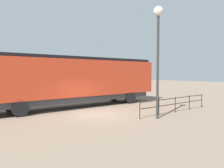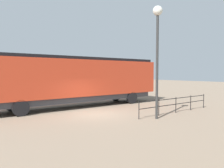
{
  "view_description": "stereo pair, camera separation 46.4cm",
  "coord_description": "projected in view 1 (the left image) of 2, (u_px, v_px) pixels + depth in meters",
  "views": [
    {
      "loc": [
        12.58,
        -8.7,
        2.91
      ],
      "look_at": [
        0.4,
        1.15,
        2.09
      ],
      "focal_mm": 35.25,
      "sensor_mm": 36.0,
      "label": 1
    },
    {
      "loc": [
        12.87,
        -8.33,
        2.91
      ],
      "look_at": [
        0.4,
        1.15,
        2.09
      ],
      "focal_mm": 35.25,
      "sensor_mm": 36.0,
      "label": 2
    }
  ],
  "objects": [
    {
      "name": "platform_fence",
      "position": [
        175.0,
        102.0,
        16.01
      ],
      "size": [
        0.05,
        7.46,
        1.14
      ],
      "color": "black",
      "rests_on": "ground_plane"
    },
    {
      "name": "ground_plane",
      "position": [
        96.0,
        114.0,
        15.38
      ],
      "size": [
        120.0,
        120.0,
        0.0
      ],
      "primitive_type": "plane",
      "color": "#84705B"
    },
    {
      "name": "lamp_post",
      "position": [
        158.0,
        36.0,
        13.65
      ],
      "size": [
        0.6,
        0.6,
        7.01
      ],
      "color": "#2D2D2D",
      "rests_on": "ground_plane"
    },
    {
      "name": "locomotive",
      "position": [
        82.0,
        79.0,
        18.74
      ],
      "size": [
        2.8,
        15.59,
        4.19
      ],
      "color": "red",
      "rests_on": "ground_plane"
    }
  ]
}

